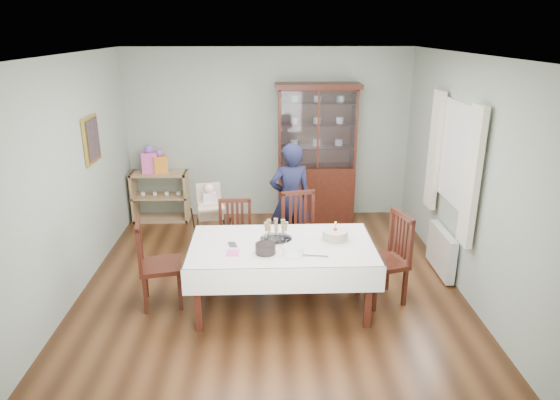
{
  "coord_description": "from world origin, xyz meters",
  "views": [
    {
      "loc": [
        -0.05,
        -5.38,
        2.97
      ],
      "look_at": [
        0.12,
        0.2,
        1.04
      ],
      "focal_mm": 32.0,
      "sensor_mm": 36.0,
      "label": 1
    }
  ],
  "objects_px": {
    "champagne_tray": "(276,235)",
    "gift_bag_orange": "(160,162)",
    "dining_table": "(282,275)",
    "woman": "(290,200)",
    "chair_far_right": "(302,249)",
    "gift_bag_pink": "(150,161)",
    "sideboard": "(161,196)",
    "birthday_cake": "(335,236)",
    "chair_far_left": "(236,253)",
    "chair_end_left": "(160,279)",
    "chair_end_right": "(383,275)",
    "high_chair": "(211,226)",
    "china_cabinet": "(316,152)"
  },
  "relations": [
    {
      "from": "birthday_cake",
      "to": "gift_bag_orange",
      "type": "height_order",
      "value": "gift_bag_orange"
    },
    {
      "from": "chair_far_left",
      "to": "chair_far_right",
      "type": "bearing_deg",
      "value": 3.04
    },
    {
      "from": "sideboard",
      "to": "gift_bag_pink",
      "type": "relative_size",
      "value": 2.02
    },
    {
      "from": "gift_bag_orange",
      "to": "high_chair",
      "type": "bearing_deg",
      "value": -54.58
    },
    {
      "from": "dining_table",
      "to": "sideboard",
      "type": "distance_m",
      "value": 3.31
    },
    {
      "from": "chair_far_left",
      "to": "chair_end_left",
      "type": "xyz_separation_m",
      "value": [
        -0.81,
        -0.69,
        0.02
      ]
    },
    {
      "from": "chair_far_left",
      "to": "chair_end_left",
      "type": "height_order",
      "value": "chair_end_left"
    },
    {
      "from": "chair_end_left",
      "to": "chair_end_right",
      "type": "height_order",
      "value": "chair_end_right"
    },
    {
      "from": "chair_far_right",
      "to": "gift_bag_orange",
      "type": "relative_size",
      "value": 2.65
    },
    {
      "from": "chair_far_left",
      "to": "gift_bag_pink",
      "type": "relative_size",
      "value": 2.12
    },
    {
      "from": "chair_far_left",
      "to": "sideboard",
      "type": "bearing_deg",
      "value": 122.43
    },
    {
      "from": "chair_end_left",
      "to": "chair_end_right",
      "type": "xyz_separation_m",
      "value": [
        2.52,
        0.0,
        0.01
      ]
    },
    {
      "from": "chair_end_left",
      "to": "chair_far_right",
      "type": "bearing_deg",
      "value": -77.24
    },
    {
      "from": "chair_end_left",
      "to": "gift_bag_orange",
      "type": "relative_size",
      "value": 2.63
    },
    {
      "from": "chair_end_right",
      "to": "birthday_cake",
      "type": "xyz_separation_m",
      "value": [
        -0.57,
        -0.03,
        0.51
      ]
    },
    {
      "from": "chair_end_left",
      "to": "gift_bag_orange",
      "type": "xyz_separation_m",
      "value": [
        -0.46,
        2.61,
        0.67
      ]
    },
    {
      "from": "gift_bag_orange",
      "to": "champagne_tray",
      "type": "bearing_deg",
      "value": -55.94
    },
    {
      "from": "champagne_tray",
      "to": "gift_bag_orange",
      "type": "distance_m",
      "value": 3.16
    },
    {
      "from": "birthday_cake",
      "to": "gift_bag_orange",
      "type": "distance_m",
      "value": 3.58
    },
    {
      "from": "dining_table",
      "to": "woman",
      "type": "bearing_deg",
      "value": 83.49
    },
    {
      "from": "chair_far_left",
      "to": "chair_far_right",
      "type": "relative_size",
      "value": 0.93
    },
    {
      "from": "chair_end_right",
      "to": "chair_far_right",
      "type": "bearing_deg",
      "value": -147.98
    },
    {
      "from": "chair_far_right",
      "to": "woman",
      "type": "xyz_separation_m",
      "value": [
        -0.12,
        0.54,
        0.48
      ]
    },
    {
      "from": "dining_table",
      "to": "chair_far_right",
      "type": "xyz_separation_m",
      "value": [
        0.28,
        0.86,
        -0.08
      ]
    },
    {
      "from": "champagne_tray",
      "to": "high_chair",
      "type": "bearing_deg",
      "value": 122.75
    },
    {
      "from": "chair_far_left",
      "to": "gift_bag_orange",
      "type": "height_order",
      "value": "gift_bag_orange"
    },
    {
      "from": "china_cabinet",
      "to": "woman",
      "type": "bearing_deg",
      "value": -109.79
    },
    {
      "from": "gift_bag_pink",
      "to": "high_chair",
      "type": "bearing_deg",
      "value": -49.94
    },
    {
      "from": "birthday_cake",
      "to": "chair_far_right",
      "type": "bearing_deg",
      "value": 111.11
    },
    {
      "from": "woman",
      "to": "champagne_tray",
      "type": "height_order",
      "value": "woman"
    },
    {
      "from": "sideboard",
      "to": "chair_far_right",
      "type": "distance_m",
      "value": 2.86
    },
    {
      "from": "china_cabinet",
      "to": "dining_table",
      "type": "bearing_deg",
      "value": -103.1
    },
    {
      "from": "chair_far_right",
      "to": "gift_bag_pink",
      "type": "height_order",
      "value": "gift_bag_pink"
    },
    {
      "from": "dining_table",
      "to": "sideboard",
      "type": "height_order",
      "value": "sideboard"
    },
    {
      "from": "chair_end_left",
      "to": "birthday_cake",
      "type": "height_order",
      "value": "chair_end_left"
    },
    {
      "from": "chair_end_right",
      "to": "china_cabinet",
      "type": "bearing_deg",
      "value": 174.1
    },
    {
      "from": "sideboard",
      "to": "woman",
      "type": "distance_m",
      "value": 2.46
    },
    {
      "from": "gift_bag_pink",
      "to": "champagne_tray",
      "type": "bearing_deg",
      "value": -53.55
    },
    {
      "from": "chair_end_right",
      "to": "gift_bag_orange",
      "type": "distance_m",
      "value": 4.02
    },
    {
      "from": "china_cabinet",
      "to": "woman",
      "type": "relative_size",
      "value": 1.39
    },
    {
      "from": "chair_far_left",
      "to": "gift_bag_pink",
      "type": "height_order",
      "value": "gift_bag_pink"
    },
    {
      "from": "dining_table",
      "to": "high_chair",
      "type": "xyz_separation_m",
      "value": [
        -0.93,
        1.46,
        0.01
      ]
    },
    {
      "from": "champagne_tray",
      "to": "gift_bag_pink",
      "type": "bearing_deg",
      "value": 126.45
    },
    {
      "from": "high_chair",
      "to": "gift_bag_orange",
      "type": "relative_size",
      "value": 2.6
    },
    {
      "from": "dining_table",
      "to": "gift_bag_orange",
      "type": "relative_size",
      "value": 5.23
    },
    {
      "from": "dining_table",
      "to": "chair_far_left",
      "type": "bearing_deg",
      "value": 124.99
    },
    {
      "from": "dining_table",
      "to": "gift_bag_pink",
      "type": "height_order",
      "value": "gift_bag_pink"
    },
    {
      "from": "sideboard",
      "to": "gift_bag_orange",
      "type": "relative_size",
      "value": 2.35
    },
    {
      "from": "china_cabinet",
      "to": "chair_far_left",
      "type": "distance_m",
      "value": 2.41
    },
    {
      "from": "dining_table",
      "to": "birthday_cake",
      "type": "relative_size",
      "value": 6.22
    }
  ]
}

